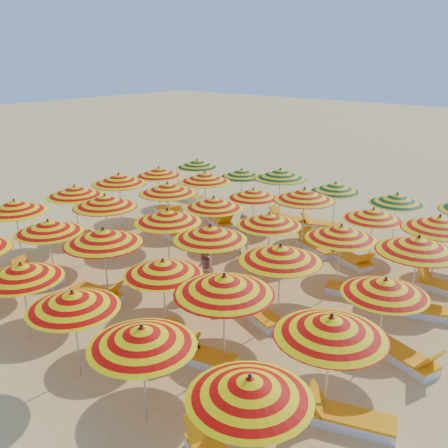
% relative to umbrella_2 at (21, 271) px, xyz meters
% --- Properties ---
extents(ground, '(120.00, 120.00, 0.00)m').
position_rel_umbrella_2_xyz_m(ground, '(1.05, 6.04, -1.88)').
color(ground, '#E8BB67').
rests_on(ground, ground).
extents(umbrella_2, '(2.47, 2.47, 2.14)m').
position_rel_umbrella_2_xyz_m(umbrella_2, '(0.00, 0.00, 0.00)').
color(umbrella_2, silver).
rests_on(umbrella_2, ground).
extents(umbrella_3, '(2.59, 2.59, 2.15)m').
position_rel_umbrella_2_xyz_m(umbrella_3, '(2.28, -0.10, 0.01)').
color(umbrella_3, silver).
rests_on(umbrella_3, ground).
extents(umbrella_4, '(2.16, 2.16, 2.21)m').
position_rel_umbrella_2_xyz_m(umbrella_4, '(4.58, -0.18, 0.06)').
color(umbrella_4, silver).
rests_on(umbrella_4, ground).
extents(umbrella_5, '(2.57, 2.57, 2.20)m').
position_rel_umbrella_2_xyz_m(umbrella_5, '(7.03, -0.11, 0.05)').
color(umbrella_5, silver).
rests_on(umbrella_5, ground).
extents(umbrella_6, '(2.19, 2.19, 2.29)m').
position_rel_umbrella_2_xyz_m(umbrella_6, '(-4.84, 2.52, 0.13)').
color(umbrella_6, silver).
rests_on(umbrella_6, ground).
extents(umbrella_7, '(2.57, 2.57, 2.18)m').
position_rel_umbrella_2_xyz_m(umbrella_7, '(-2.36, 2.23, 0.04)').
color(umbrella_7, silver).
rests_on(umbrella_7, ground).
extents(umbrella_8, '(2.64, 2.64, 2.38)m').
position_rel_umbrella_2_xyz_m(umbrella_8, '(0.05, 2.46, 0.21)').
color(umbrella_8, silver).
rests_on(umbrella_8, ground).
extents(umbrella_9, '(2.46, 2.46, 2.12)m').
position_rel_umbrella_2_xyz_m(umbrella_9, '(2.49, 2.39, -0.01)').
color(umbrella_9, silver).
rests_on(umbrella_9, ground).
extents(umbrella_10, '(2.86, 2.86, 2.40)m').
position_rel_umbrella_2_xyz_m(umbrella_10, '(4.61, 2.22, 0.23)').
color(umbrella_10, silver).
rests_on(umbrella_10, ground).
extents(umbrella_11, '(2.60, 2.60, 2.34)m').
position_rel_umbrella_2_xyz_m(umbrella_11, '(7.22, 2.21, 0.17)').
color(umbrella_11, silver).
rests_on(umbrella_11, ground).
extents(umbrella_12, '(2.63, 2.63, 2.29)m').
position_rel_umbrella_2_xyz_m(umbrella_12, '(-4.94, 4.97, 0.13)').
color(umbrella_12, silver).
rests_on(umbrella_12, ground).
extents(umbrella_13, '(2.26, 2.26, 2.37)m').
position_rel_umbrella_2_xyz_m(umbrella_13, '(-2.79, 4.71, 0.20)').
color(umbrella_13, silver).
rests_on(umbrella_13, ground).
extents(umbrella_14, '(2.67, 2.67, 2.31)m').
position_rel_umbrella_2_xyz_m(umbrella_14, '(-0.04, 5.03, 0.15)').
color(umbrella_14, silver).
rests_on(umbrella_14, ground).
extents(umbrella_15, '(2.75, 2.75, 2.31)m').
position_rel_umbrella_2_xyz_m(umbrella_15, '(2.03, 4.72, 0.15)').
color(umbrella_15, silver).
rests_on(umbrella_15, ground).
extents(umbrella_16, '(2.77, 2.77, 2.33)m').
position_rel_umbrella_2_xyz_m(umbrella_16, '(4.48, 4.66, 0.17)').
color(umbrella_16, silver).
rests_on(umbrella_16, ground).
extents(umbrella_17, '(2.54, 2.54, 2.12)m').
position_rel_umbrella_2_xyz_m(umbrella_17, '(7.20, 4.88, -0.02)').
color(umbrella_17, silver).
rests_on(umbrella_17, ground).
extents(umbrella_18, '(2.46, 2.46, 2.35)m').
position_rel_umbrella_2_xyz_m(umbrella_18, '(-4.95, 7.10, 0.19)').
color(umbrella_18, silver).
rests_on(umbrella_18, ground).
extents(umbrella_19, '(2.29, 2.29, 2.34)m').
position_rel_umbrella_2_xyz_m(umbrella_19, '(-2.41, 7.36, 0.18)').
color(umbrella_19, silver).
rests_on(umbrella_19, ground).
extents(umbrella_20, '(2.73, 2.73, 2.19)m').
position_rel_umbrella_2_xyz_m(umbrella_20, '(-0.09, 7.35, 0.05)').
color(umbrella_20, silver).
rests_on(umbrella_20, ground).
extents(umbrella_21, '(2.42, 2.42, 2.20)m').
position_rel_umbrella_2_xyz_m(umbrella_21, '(2.49, 7.05, 0.05)').
color(umbrella_21, silver).
rests_on(umbrella_21, ground).
extents(umbrella_22, '(2.49, 2.49, 2.23)m').
position_rel_umbrella_2_xyz_m(umbrella_22, '(4.83, 7.36, 0.08)').
color(umbrella_22, silver).
rests_on(umbrella_22, ground).
extents(umbrella_23, '(2.33, 2.33, 2.38)m').
position_rel_umbrella_2_xyz_m(umbrella_23, '(7.04, 7.44, 0.21)').
color(umbrella_23, silver).
rests_on(umbrella_23, ground).
extents(umbrella_24, '(2.22, 2.22, 2.17)m').
position_rel_umbrella_2_xyz_m(umbrella_24, '(-5.16, 9.51, 0.03)').
color(umbrella_24, silver).
rests_on(umbrella_24, ground).
extents(umbrella_25, '(2.36, 2.36, 2.30)m').
position_rel_umbrella_2_xyz_m(umbrella_25, '(-2.59, 9.71, 0.14)').
color(umbrella_25, silver).
rests_on(umbrella_25, ground).
extents(umbrella_26, '(2.13, 2.13, 2.06)m').
position_rel_umbrella_2_xyz_m(umbrella_26, '(0.01, 9.59, -0.07)').
color(umbrella_26, silver).
rests_on(umbrella_26, ground).
extents(umbrella_27, '(2.30, 2.30, 2.39)m').
position_rel_umbrella_2_xyz_m(umbrella_27, '(2.15, 9.77, 0.22)').
color(umbrella_27, silver).
rests_on(umbrella_27, ground).
extents(umbrella_28, '(2.20, 2.20, 2.12)m').
position_rel_umbrella_2_xyz_m(umbrella_28, '(4.74, 9.88, -0.02)').
color(umbrella_28, silver).
rests_on(umbrella_28, ground).
extents(umbrella_29, '(2.49, 2.49, 2.37)m').
position_rel_umbrella_2_xyz_m(umbrella_29, '(6.90, 9.66, 0.20)').
color(umbrella_29, silver).
rests_on(umbrella_29, ground).
extents(umbrella_30, '(2.19, 2.19, 2.12)m').
position_rel_umbrella_2_xyz_m(umbrella_30, '(-5.18, 12.06, -0.02)').
color(umbrella_30, silver).
rests_on(umbrella_30, ground).
extents(umbrella_31, '(1.98, 1.98, 2.06)m').
position_rel_umbrella_2_xyz_m(umbrella_31, '(-2.40, 11.99, -0.07)').
color(umbrella_31, silver).
rests_on(umbrella_31, ground).
extents(umbrella_32, '(2.89, 2.89, 2.37)m').
position_rel_umbrella_2_xyz_m(umbrella_32, '(-0.34, 11.98, 0.20)').
color(umbrella_32, silver).
rests_on(umbrella_32, ground).
extents(umbrella_33, '(2.39, 2.39, 2.15)m').
position_rel_umbrella_2_xyz_m(umbrella_33, '(2.18, 12.13, 0.01)').
color(umbrella_33, silver).
rests_on(umbrella_33, ground).
extents(umbrella_34, '(2.64, 2.64, 2.16)m').
position_rel_umbrella_2_xyz_m(umbrella_34, '(4.69, 12.04, 0.02)').
color(umbrella_34, silver).
rests_on(umbrella_34, ground).
extents(lounger_3, '(1.82, 0.97, 0.69)m').
position_rel_umbrella_2_xyz_m(lounger_3, '(-2.95, 1.98, -1.73)').
color(lounger_3, white).
rests_on(lounger_3, ground).
extents(lounger_4, '(1.79, 0.78, 0.69)m').
position_rel_umbrella_2_xyz_m(lounger_4, '(-0.46, 2.44, -1.73)').
color(lounger_4, white).
rests_on(lounger_4, ground).
extents(lounger_5, '(1.82, 1.22, 0.69)m').
position_rel_umbrella_2_xyz_m(lounger_5, '(3.08, 2.21, -1.73)').
color(lounger_5, white).
rests_on(lounger_5, ground).
extents(lounger_6, '(1.82, 0.96, 0.69)m').
position_rel_umbrella_2_xyz_m(lounger_6, '(4.01, 2.01, -1.73)').
color(lounger_6, white).
rests_on(lounger_6, ground).
extents(lounger_7, '(1.83, 1.10, 0.69)m').
position_rel_umbrella_2_xyz_m(lounger_7, '(7.73, 2.28, -1.73)').
color(lounger_7, white).
rests_on(lounger_7, ground).
extents(lounger_8, '(1.80, 0.81, 0.69)m').
position_rel_umbrella_2_xyz_m(lounger_8, '(-4.34, 5.21, -1.73)').
color(lounger_8, white).
rests_on(lounger_8, ground).
extents(lounger_9, '(1.83, 1.11, 0.69)m').
position_rel_umbrella_2_xyz_m(lounger_9, '(2.62, 4.98, -1.73)').
color(lounger_9, white).
rests_on(lounger_9, ground).
extents(lounger_10, '(1.83, 1.16, 0.69)m').
position_rel_umbrella_2_xyz_m(lounger_10, '(3.88, 4.56, -1.73)').
color(lounger_10, white).
rests_on(lounger_10, ground).
extents(lounger_11, '(1.83, 1.12, 0.69)m').
position_rel_umbrella_2_xyz_m(lounger_11, '(7.80, 5.04, -1.73)').
color(lounger_11, white).
rests_on(lounger_11, ground).
extents(lounger_12, '(1.78, 0.76, 0.69)m').
position_rel_umbrella_2_xyz_m(lounger_12, '(-1.91, 7.53, -1.73)').
color(lounger_12, white).
rests_on(lounger_12, ground).
extents(lounger_13, '(1.82, 0.95, 0.69)m').
position_rel_umbrella_2_xyz_m(lounger_13, '(5.43, 7.51, -1.73)').
color(lounger_13, white).
rests_on(lounger_13, ground).
extents(lounger_14, '(1.83, 1.12, 0.69)m').
position_rel_umbrella_2_xyz_m(lounger_14, '(7.63, 7.68, -1.73)').
color(lounger_14, white).
rests_on(lounger_14, ground).
extents(lounger_15, '(1.83, 1.13, 0.69)m').
position_rel_umbrella_2_xyz_m(lounger_15, '(-4.57, 9.41, -1.73)').
color(lounger_15, white).
rests_on(lounger_15, ground).
extents(lounger_16, '(1.82, 1.25, 0.69)m').
position_rel_umbrella_2_xyz_m(lounger_16, '(-2.00, 9.89, -1.73)').
color(lounger_16, white).
rests_on(lounger_16, ground).
extents(lounger_17, '(1.82, 1.21, 0.69)m').
position_rel_umbrella_2_xyz_m(lounger_17, '(2.65, 9.92, -1.73)').
color(lounger_17, white).
rests_on(lounger_17, ground).
extents(lounger_18, '(1.82, 1.24, 0.69)m').
position_rel_umbrella_2_xyz_m(lounger_18, '(4.23, 9.63, -1.73)').
color(lounger_18, white).
rests_on(lounger_18, ground).
extents(lounger_19, '(1.74, 0.60, 0.69)m').
position_rel_umbrella_2_xyz_m(lounger_19, '(7.40, 9.47, -1.73)').
color(lounger_19, white).
rests_on(lounger_19, ground).
extents(lounger_20, '(1.74, 0.61, 0.69)m').
position_rel_umbrella_2_xyz_m(lounger_20, '(-5.77, 11.87, -1.73)').
color(lounger_20, white).
rests_on(lounger_20, ground).
extents(lounger_21, '(1.79, 0.80, 0.69)m').
position_rel_umbrella_2_xyz_m(lounger_21, '(0.16, 11.99, -1.73)').
color(lounger_21, white).
rests_on(lounger_21, ground).
extents(lounger_22, '(1.83, 1.16, 0.69)m').
position_rel_umbrella_2_xyz_m(lounger_22, '(1.58, 12.24, -1.73)').
color(lounger_22, white).
rests_on(lounger_22, ground).
extents(beachgoer_a, '(0.59, 0.65, 1.48)m').
position_rel_umbrella_2_xyz_m(beachgoer_a, '(0.69, 8.13, -1.14)').
color(beachgoer_a, tan).
rests_on(beachgoer_a, ground).
extents(beachgoer_b, '(0.88, 0.89, 1.45)m').
position_rel_umbrella_2_xyz_m(beachgoer_b, '(1.66, 4.85, -1.16)').
color(beachgoer_b, tan).
rests_on(beachgoer_b, ground).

